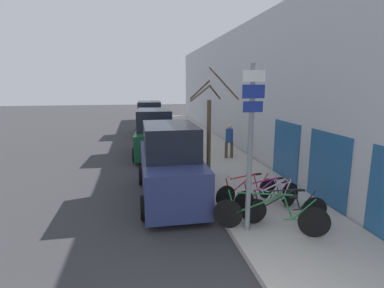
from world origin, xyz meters
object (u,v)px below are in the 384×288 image
at_px(signpost, 250,144).
at_px(bicycle_4, 247,190).
at_px(bicycle_2, 275,201).
at_px(parked_car_1, 155,134).
at_px(parked_car_2, 150,120).
at_px(street_tree, 209,131).
at_px(parked_car_0, 170,165).
at_px(bicycle_3, 268,196).
at_px(pedestrian_near, 229,139).
at_px(bicycle_0, 270,216).
at_px(bicycle_1, 284,208).

relative_size(signpost, bicycle_4, 1.89).
bearing_deg(bicycle_2, parked_car_1, -13.89).
relative_size(bicycle_4, parked_car_2, 0.44).
bearing_deg(street_tree, parked_car_0, -147.36).
xyz_separation_m(bicycle_3, pedestrian_near, (0.71, 5.83, 0.53)).
relative_size(bicycle_0, parked_car_2, 0.53).
distance_m(bicycle_4, parked_car_1, 7.60).
distance_m(bicycle_3, parked_car_0, 3.09).
xyz_separation_m(signpost, parked_car_2, (-1.61, 15.06, -1.19)).
distance_m(bicycle_1, parked_car_0, 3.67).
height_order(parked_car_0, parked_car_2, parked_car_0).
distance_m(bicycle_2, street_tree, 3.51).
bearing_deg(pedestrian_near, signpost, 75.85).
xyz_separation_m(bicycle_2, pedestrian_near, (0.68, 6.20, 0.54)).
height_order(bicycle_4, parked_car_1, parked_car_1).
bearing_deg(bicycle_3, bicycle_1, 169.18).
bearing_deg(bicycle_0, parked_car_2, 31.62).
distance_m(parked_car_1, parked_car_2, 6.21).
distance_m(bicycle_2, pedestrian_near, 6.26).
distance_m(bicycle_2, parked_car_1, 8.58).
height_order(bicycle_2, bicycle_4, bicycle_4).
distance_m(bicycle_1, parked_car_1, 9.05).
distance_m(signpost, parked_car_0, 3.38).
bearing_deg(bicycle_4, bicycle_1, -177.15).
xyz_separation_m(bicycle_2, parked_car_2, (-2.63, 14.34, 0.54)).
bearing_deg(signpost, parked_car_1, 100.45).
xyz_separation_m(bicycle_3, parked_car_2, (-2.61, 13.97, 0.53)).
height_order(parked_car_0, pedestrian_near, parked_car_0).
bearing_deg(street_tree, signpost, -89.39).
relative_size(bicycle_1, parked_car_1, 0.45).
distance_m(bicycle_2, parked_car_0, 3.33).
distance_m(bicycle_0, parked_car_2, 15.41).
bearing_deg(parked_car_0, bicycle_1, -44.85).
bearing_deg(pedestrian_near, parked_car_2, -68.11).
bearing_deg(parked_car_1, bicycle_3, -67.95).
xyz_separation_m(bicycle_2, bicycle_4, (-0.43, 0.89, -0.00)).
bearing_deg(parked_car_0, parked_car_1, 90.75).
relative_size(bicycle_0, bicycle_4, 1.20).
relative_size(bicycle_4, parked_car_1, 0.42).
bearing_deg(bicycle_3, signpost, 123.36).
height_order(signpost, bicycle_2, signpost).
height_order(bicycle_2, bicycle_3, bicycle_3).
relative_size(bicycle_2, street_tree, 0.47).
xyz_separation_m(bicycle_4, parked_car_2, (-2.21, 13.45, 0.54)).
bearing_deg(parked_car_1, bicycle_4, -69.55).
xyz_separation_m(bicycle_4, street_tree, (-0.64, 2.12, 1.46)).
bearing_deg(parked_car_1, bicycle_1, -69.41).
distance_m(parked_car_0, pedestrian_near, 5.26).
relative_size(parked_car_2, pedestrian_near, 2.94).
xyz_separation_m(bicycle_2, street_tree, (-1.07, 3.01, 1.46)).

